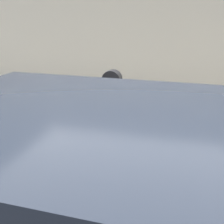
% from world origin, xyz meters
% --- Properties ---
extents(sidewalk, '(24.00, 2.80, 0.11)m').
position_xyz_m(sidewalk, '(0.00, 2.20, 0.05)').
color(sidewalk, '#BCB7AD').
rests_on(sidewalk, ground_plane).
extents(parking_meter, '(0.20, 0.15, 1.58)m').
position_xyz_m(parking_meter, '(-0.56, 1.27, 1.26)').
color(parking_meter, gray).
rests_on(parking_meter, sidewalk).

